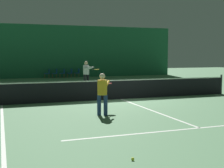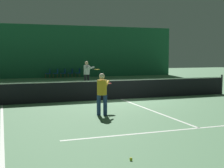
{
  "view_description": "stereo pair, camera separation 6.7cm",
  "coord_description": "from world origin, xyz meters",
  "views": [
    {
      "loc": [
        -5.51,
        -14.06,
        2.17
      ],
      "look_at": [
        -0.84,
        -1.08,
        0.86
      ],
      "focal_mm": 50.0,
      "sensor_mm": 36.0,
      "label": 1
    },
    {
      "loc": [
        -5.45,
        -14.08,
        2.17
      ],
      "look_at": [
        -0.84,
        -1.08,
        0.86
      ],
      "focal_mm": 50.0,
      "sensor_mm": 36.0,
      "label": 2
    }
  ],
  "objects": [
    {
      "name": "courtside_chair_2",
      "position": [
        0.03,
        15.02,
        0.49
      ],
      "size": [
        0.44,
        0.44,
        0.84
      ],
      "rotation": [
        0.0,
        0.0,
        -1.57
      ],
      "color": "brown",
      "rests_on": "ground"
    },
    {
      "name": "court_line_service_far",
      "position": [
        0.0,
        6.4,
        0.0
      ],
      "size": [
        8.25,
        0.1,
        0.0
      ],
      "color": "silver",
      "rests_on": "ground"
    },
    {
      "name": "player_far",
      "position": [
        -0.1,
        6.01,
        1.01
      ],
      "size": [
        0.94,
        1.39,
        1.73
      ],
      "rotation": [
        0.0,
        0.0,
        -1.11
      ],
      "color": "black",
      "rests_on": "ground"
    },
    {
      "name": "courtside_chair_0",
      "position": [
        -1.38,
        15.02,
        0.49
      ],
      "size": [
        0.44,
        0.44,
        0.84
      ],
      "rotation": [
        0.0,
        0.0,
        -1.57
      ],
      "color": "brown",
      "rests_on": "ground"
    },
    {
      "name": "court_line_sideline_left",
      "position": [
        -5.5,
        0.0,
        0.0
      ],
      "size": [
        0.1,
        23.8,
        0.0
      ],
      "color": "silver",
      "rests_on": "ground"
    },
    {
      "name": "court_line_centre",
      "position": [
        0.0,
        0.0,
        0.0
      ],
      "size": [
        0.1,
        12.8,
        0.0
      ],
      "color": "silver",
      "rests_on": "ground"
    },
    {
      "name": "court_line_baseline_far",
      "position": [
        0.0,
        11.9,
        0.0
      ],
      "size": [
        11.0,
        0.1,
        0.0
      ],
      "color": "silver",
      "rests_on": "ground"
    },
    {
      "name": "courtside_chair_1",
      "position": [
        -0.68,
        15.02,
        0.49
      ],
      "size": [
        0.44,
        0.44,
        0.84
      ],
      "rotation": [
        0.0,
        0.0,
        -1.57
      ],
      "color": "brown",
      "rests_on": "ground"
    },
    {
      "name": "player_near",
      "position": [
        -2.09,
        -3.54,
        0.88
      ],
      "size": [
        0.93,
        1.28,
        1.51
      ],
      "rotation": [
        0.0,
        0.0,
        1.05
      ],
      "color": "navy",
      "rests_on": "ground"
    },
    {
      "name": "court_line_sideline_right",
      "position": [
        5.5,
        0.0,
        0.0
      ],
      "size": [
        0.1,
        23.8,
        0.0
      ],
      "color": "silver",
      "rests_on": "ground"
    },
    {
      "name": "ground_plane",
      "position": [
        0.0,
        0.0,
        0.0
      ],
      "size": [
        60.0,
        60.0,
        0.0
      ],
      "primitive_type": "plane",
      "color": "#56845B"
    },
    {
      "name": "courtside_chair_4",
      "position": [
        1.44,
        15.02,
        0.49
      ],
      "size": [
        0.44,
        0.44,
        0.84
      ],
      "rotation": [
        0.0,
        0.0,
        -1.57
      ],
      "color": "brown",
      "rests_on": "ground"
    },
    {
      "name": "backdrop_curtain",
      "position": [
        0.0,
        15.57,
        2.47
      ],
      "size": [
        23.0,
        0.12,
        4.94
      ],
      "color": "#1E5B3D",
      "rests_on": "ground"
    },
    {
      "name": "tennis_ball",
      "position": [
        -3.0,
        -8.35,
        0.03
      ],
      "size": [
        0.07,
        0.07,
        0.07
      ],
      "color": "#D1DB33",
      "rests_on": "ground"
    },
    {
      "name": "courtside_chair_3",
      "position": [
        0.73,
        15.02,
        0.49
      ],
      "size": [
        0.44,
        0.44,
        0.84
      ],
      "rotation": [
        0.0,
        0.0,
        -1.57
      ],
      "color": "brown",
      "rests_on": "ground"
    },
    {
      "name": "court_line_service_near",
      "position": [
        0.0,
        -6.4,
        0.0
      ],
      "size": [
        8.25,
        0.1,
        0.0
      ],
      "color": "silver",
      "rests_on": "ground"
    },
    {
      "name": "tennis_net",
      "position": [
        0.0,
        0.0,
        0.51
      ],
      "size": [
        12.0,
        0.1,
        1.07
      ],
      "color": "black",
      "rests_on": "ground"
    }
  ]
}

